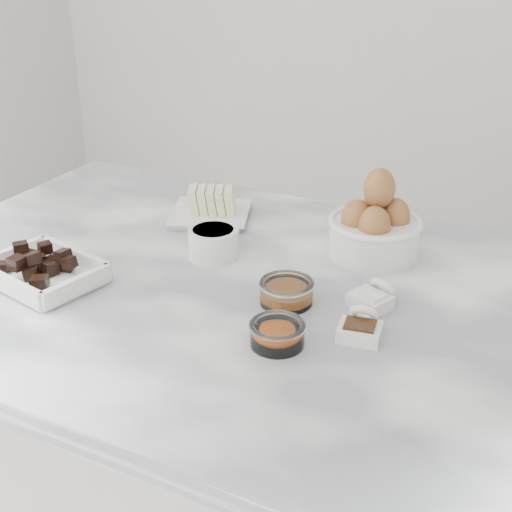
{
  "coord_description": "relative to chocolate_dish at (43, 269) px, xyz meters",
  "views": [
    {
      "loc": [
        0.48,
        -0.89,
        1.48
      ],
      "look_at": [
        0.02,
        0.03,
        0.98
      ],
      "focal_mm": 50.0,
      "sensor_mm": 36.0,
      "label": 1
    }
  ],
  "objects": [
    {
      "name": "egg_bowl",
      "position": [
        0.44,
        0.34,
        0.03
      ],
      "size": [
        0.16,
        0.16,
        0.16
      ],
      "color": "white",
      "rests_on": "marble_slab"
    },
    {
      "name": "chocolate_dish",
      "position": [
        0.0,
        0.0,
        0.0
      ],
      "size": [
        0.21,
        0.18,
        0.05
      ],
      "color": "white",
      "rests_on": "marble_slab"
    },
    {
      "name": "cabinet",
      "position": [
        0.28,
        0.13,
        -0.51
      ],
      "size": [
        1.1,
        0.7,
        0.9
      ],
      "primitive_type": "cube",
      "color": "beige",
      "rests_on": "ground"
    },
    {
      "name": "vanilla_spoon",
      "position": [
        0.51,
        0.07,
        -0.01
      ],
      "size": [
        0.07,
        0.08,
        0.04
      ],
      "color": "white",
      "rests_on": "marble_slab"
    },
    {
      "name": "butter_plate",
      "position": [
        0.1,
        0.35,
        0.0
      ],
      "size": [
        0.19,
        0.19,
        0.06
      ],
      "color": "white",
      "rests_on": "marble_slab"
    },
    {
      "name": "honey_bowl",
      "position": [
        0.38,
        0.11,
        -0.0
      ],
      "size": [
        0.08,
        0.08,
        0.04
      ],
      "color": "white",
      "rests_on": "marble_slab"
    },
    {
      "name": "salt_spoon",
      "position": [
        0.5,
        0.16,
        -0.01
      ],
      "size": [
        0.07,
        0.08,
        0.04
      ],
      "color": "white",
      "rests_on": "marble_slab"
    },
    {
      "name": "sugar_ramekin",
      "position": [
        0.2,
        0.2,
        0.01
      ],
      "size": [
        0.09,
        0.09,
        0.05
      ],
      "color": "white",
      "rests_on": "marble_slab"
    },
    {
      "name": "marble_slab",
      "position": [
        0.28,
        0.13,
        -0.04
      ],
      "size": [
        1.2,
        0.8,
        0.04
      ],
      "primitive_type": "cube",
      "color": "white",
      "rests_on": "cabinet"
    },
    {
      "name": "zest_bowl",
      "position": [
        0.41,
        -0.0,
        -0.0
      ],
      "size": [
        0.08,
        0.08,
        0.03
      ],
      "color": "white",
      "rests_on": "marble_slab"
    }
  ]
}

